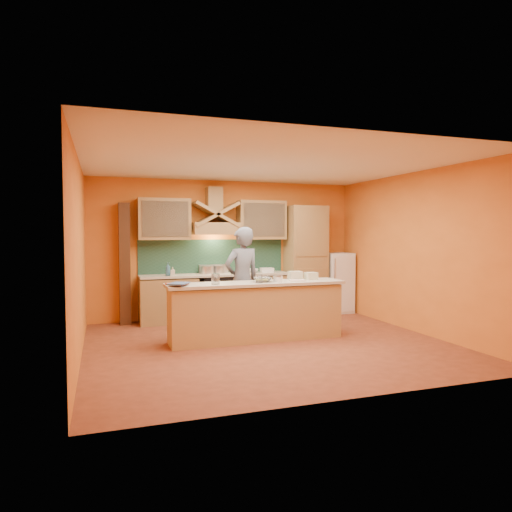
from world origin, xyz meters
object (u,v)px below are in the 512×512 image
object	(u,v)px
kitchen_scale	(278,279)
mixing_bowl	(263,280)
stove	(216,297)
fridge	(337,282)
person	(242,280)

from	to	relation	value
kitchen_scale	mixing_bowl	bearing A→B (deg)	146.02
stove	mixing_bowl	bearing A→B (deg)	-80.92
stove	kitchen_scale	size ratio (longest dim) A/B	8.12
stove	fridge	bearing A→B (deg)	0.00
person	kitchen_scale	world-z (taller)	person
stove	fridge	world-z (taller)	fridge
fridge	person	world-z (taller)	person
fridge	mixing_bowl	size ratio (longest dim) A/B	4.17
fridge	kitchen_scale	distance (m)	2.97
mixing_bowl	kitchen_scale	bearing A→B (deg)	-22.12
person	kitchen_scale	xyz separation A→B (m)	(0.40, -0.68, 0.07)
stove	kitchen_scale	world-z (taller)	kitchen_scale
stove	person	world-z (taller)	person
fridge	stove	bearing A→B (deg)	180.00
fridge	kitchen_scale	size ratio (longest dim) A/B	11.73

